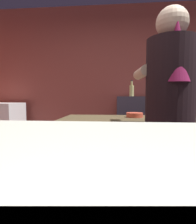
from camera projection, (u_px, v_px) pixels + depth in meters
wall_back at (126, 84)px, 3.36m from camera, size 5.20×0.10×2.70m
prep_counter at (170, 166)px, 1.84m from camera, size 2.10×0.60×0.93m
back_shelf at (145, 131)px, 3.12m from camera, size 0.93×0.36×1.14m
mini_fridge at (2, 134)px, 3.17m from camera, size 0.58×0.58×1.03m
bartender at (170, 113)px, 1.36m from camera, size 0.44×0.52×1.75m
mixing_bowl at (135, 115)px, 1.90m from camera, size 0.16×0.16×0.05m
chefs_knife at (189, 119)px, 1.74m from camera, size 0.24×0.07×0.01m
bottle_hot_sauce at (154, 91)px, 2.99m from camera, size 0.07×0.07×0.22m
bottle_vinegar at (132, 90)px, 3.05m from camera, size 0.07×0.07×0.26m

